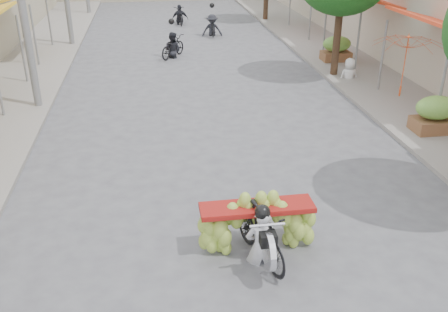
# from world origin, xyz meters

# --- Properties ---
(sidewalk_left) EXTENTS (4.00, 60.00, 0.12)m
(sidewalk_left) POSITION_xyz_m (-7.00, 15.00, 0.06)
(sidewalk_left) COLOR gray
(sidewalk_left) RESTS_ON ground
(sidewalk_right) EXTENTS (4.00, 60.00, 0.12)m
(sidewalk_right) POSITION_xyz_m (7.00, 15.00, 0.06)
(sidewalk_right) COLOR gray
(sidewalk_right) RESTS_ON ground
(produce_crate_mid) EXTENTS (1.20, 0.88, 1.16)m
(produce_crate_mid) POSITION_xyz_m (6.20, 8.00, 0.71)
(produce_crate_mid) COLOR brown
(produce_crate_mid) RESTS_ON ground
(produce_crate_far) EXTENTS (1.20, 0.88, 1.16)m
(produce_crate_far) POSITION_xyz_m (6.20, 16.00, 0.71)
(produce_crate_far) COLOR brown
(produce_crate_far) RESTS_ON ground
(banana_motorbike) EXTENTS (2.20, 1.92, 1.95)m
(banana_motorbike) POSITION_xyz_m (0.05, 3.20, 0.67)
(banana_motorbike) COLOR black
(banana_motorbike) RESTS_ON ground
(market_umbrella) EXTENTS (2.64, 2.64, 1.97)m
(market_umbrella) POSITION_xyz_m (5.96, 9.64, 2.58)
(market_umbrella) COLOR #D64B1C
(market_umbrella) RESTS_ON ground
(pedestrian) EXTENTS (0.75, 0.45, 1.51)m
(pedestrian) POSITION_xyz_m (5.80, 13.43, 0.87)
(pedestrian) COLOR white
(pedestrian) RESTS_ON ground
(bg_motorbike_a) EXTENTS (1.48, 1.78, 1.95)m
(bg_motorbike_a) POSITION_xyz_m (-0.67, 18.04, 0.73)
(bg_motorbike_a) COLOR black
(bg_motorbike_a) RESTS_ON ground
(bg_motorbike_b) EXTENTS (1.08, 1.68, 1.95)m
(bg_motorbike_b) POSITION_xyz_m (1.66, 22.21, 0.85)
(bg_motorbike_b) COLOR black
(bg_motorbike_b) RESTS_ON ground
(bg_motorbike_c) EXTENTS (0.99, 1.67, 1.95)m
(bg_motorbike_c) POSITION_xyz_m (0.21, 25.70, 0.79)
(bg_motorbike_c) COLOR black
(bg_motorbike_c) RESTS_ON ground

